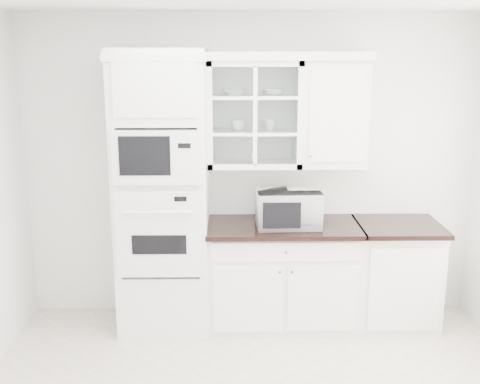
{
  "coord_description": "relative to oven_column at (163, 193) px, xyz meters",
  "views": [
    {
      "loc": [
        -0.17,
        -3.52,
        2.42
      ],
      "look_at": [
        -0.1,
        1.05,
        1.3
      ],
      "focal_mm": 45.0,
      "sensor_mm": 36.0,
      "label": 1
    }
  ],
  "objects": [
    {
      "name": "countertop_microwave",
      "position": [
        1.06,
        -0.02,
        -0.12
      ],
      "size": [
        0.55,
        0.46,
        0.31
      ],
      "primitive_type": "imported",
      "rotation": [
        0.0,
        0.0,
        3.18
      ],
      "color": "white",
      "rests_on": "base_cabinet_run"
    },
    {
      "name": "upper_cabinet_glass",
      "position": [
        0.78,
        0.17,
        0.65
      ],
      "size": [
        0.8,
        0.33,
        0.9
      ],
      "color": "white",
      "rests_on": "room_shell"
    },
    {
      "name": "base_cabinet_run",
      "position": [
        1.03,
        0.03,
        -0.74
      ],
      "size": [
        1.32,
        0.67,
        0.92
      ],
      "color": "white",
      "rests_on": "ground"
    },
    {
      "name": "bowl_b",
      "position": [
        0.94,
        0.18,
        0.84
      ],
      "size": [
        0.18,
        0.18,
        0.05
      ],
      "primitive_type": "imported",
      "rotation": [
        0.0,
        0.0,
        0.08
      ],
      "color": "white",
      "rests_on": "upper_cabinet_glass"
    },
    {
      "name": "extra_base_cabinet",
      "position": [
        2.03,
        0.03,
        -0.74
      ],
      "size": [
        0.72,
        0.67,
        0.92
      ],
      "color": "white",
      "rests_on": "ground"
    },
    {
      "name": "bowl_a",
      "position": [
        0.61,
        0.15,
        0.83
      ],
      "size": [
        0.21,
        0.21,
        0.05
      ],
      "primitive_type": "imported",
      "rotation": [
        0.0,
        0.0,
        0.11
      ],
      "color": "white",
      "rests_on": "upper_cabinet_glass"
    },
    {
      "name": "oven_column",
      "position": [
        0.0,
        0.0,
        0.0
      ],
      "size": [
        0.76,
        0.68,
        2.4
      ],
      "color": "white",
      "rests_on": "ground"
    },
    {
      "name": "cup_a",
      "position": [
        0.64,
        0.16,
        0.56
      ],
      "size": [
        0.14,
        0.14,
        0.09
      ],
      "primitive_type": "imported",
      "rotation": [
        0.0,
        0.0,
        0.21
      ],
      "color": "white",
      "rests_on": "upper_cabinet_glass"
    },
    {
      "name": "room_shell",
      "position": [
        0.75,
        -0.99,
        0.58
      ],
      "size": [
        4.0,
        3.5,
        2.7
      ],
      "color": "white",
      "rests_on": "ground"
    },
    {
      "name": "crown_molding",
      "position": [
        0.68,
        0.14,
        1.14
      ],
      "size": [
        2.14,
        0.38,
        0.07
      ],
      "primitive_type": "cube",
      "color": "white",
      "rests_on": "room_shell"
    },
    {
      "name": "upper_cabinet_solid",
      "position": [
        1.46,
        0.17,
        0.65
      ],
      "size": [
        0.55,
        0.33,
        0.9
      ],
      "primitive_type": "cube",
      "color": "white",
      "rests_on": "room_shell"
    },
    {
      "name": "cup_b",
      "position": [
        0.91,
        0.18,
        0.56
      ],
      "size": [
        0.14,
        0.14,
        0.1
      ],
      "primitive_type": "imported",
      "rotation": [
        0.0,
        0.0,
        -0.35
      ],
      "color": "white",
      "rests_on": "upper_cabinet_glass"
    }
  ]
}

